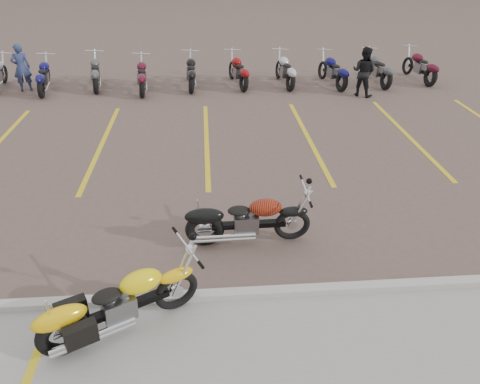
# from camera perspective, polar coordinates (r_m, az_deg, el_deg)

# --- Properties ---
(ground) EXTENTS (100.00, 100.00, 0.00)m
(ground) POSITION_cam_1_polar(r_m,az_deg,el_deg) (8.80, -3.73, -4.06)
(ground) COLOR brown
(ground) RESTS_ON ground
(curb) EXTENTS (60.00, 0.18, 0.12)m
(curb) POSITION_cam_1_polar(r_m,az_deg,el_deg) (7.17, -3.43, -12.48)
(curb) COLOR #ADAAA3
(curb) RESTS_ON ground
(parking_stripes) EXTENTS (38.00, 5.50, 0.01)m
(parking_stripes) POSITION_cam_1_polar(r_m,az_deg,el_deg) (12.33, -4.10, 6.22)
(parking_stripes) COLOR gold
(parking_stripes) RESTS_ON ground
(yellow_cruiser) EXTENTS (2.07, 1.15, 0.93)m
(yellow_cruiser) POSITION_cam_1_polar(r_m,az_deg,el_deg) (6.63, -14.80, -13.19)
(yellow_cruiser) COLOR black
(yellow_cruiser) RESTS_ON ground
(flame_cruiser) EXTENTS (2.18, 0.33, 0.90)m
(flame_cruiser) POSITION_cam_1_polar(r_m,az_deg,el_deg) (8.08, 0.63, -3.54)
(flame_cruiser) COLOR black
(flame_cruiser) RESTS_ON ground
(person_a) EXTENTS (0.67, 0.56, 1.58)m
(person_a) POSITION_cam_1_polar(r_m,az_deg,el_deg) (17.81, -25.11, 13.58)
(person_a) COLOR navy
(person_a) RESTS_ON ground
(person_b) EXTENTS (0.98, 0.96, 1.59)m
(person_b) POSITION_cam_1_polar(r_m,az_deg,el_deg) (16.22, 14.85, 14.00)
(person_b) COLOR black
(person_b) RESTS_ON ground
(bg_bike_row) EXTENTS (19.02, 2.06, 1.10)m
(bg_bike_row) POSITION_cam_1_polar(r_m,az_deg,el_deg) (16.79, -9.07, 14.23)
(bg_bike_row) COLOR black
(bg_bike_row) RESTS_ON ground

